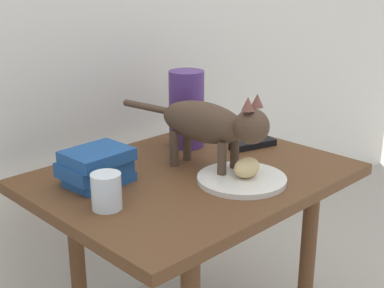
% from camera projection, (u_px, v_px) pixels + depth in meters
% --- Properties ---
extents(side_table, '(0.81, 0.62, 0.61)m').
position_uv_depth(side_table, '(192.00, 201.00, 1.47)').
color(side_table, brown).
rests_on(side_table, ground).
extents(plate, '(0.23, 0.23, 0.01)m').
position_uv_depth(plate, '(242.00, 179.00, 1.38)').
color(plate, silver).
rests_on(plate, side_table).
extents(bread_roll, '(0.09, 0.07, 0.05)m').
position_uv_depth(bread_roll, '(247.00, 167.00, 1.37)').
color(bread_roll, '#E0BC7A').
rests_on(bread_roll, plate).
extents(cat, '(0.13, 0.48, 0.23)m').
position_uv_depth(cat, '(212.00, 124.00, 1.41)').
color(cat, '#4C3828').
rests_on(cat, side_table).
extents(book_stack, '(0.17, 0.14, 0.09)m').
position_uv_depth(book_stack, '(97.00, 166.00, 1.35)').
color(book_stack, '#1E4C8C').
rests_on(book_stack, side_table).
extents(green_vase, '(0.11, 0.11, 0.23)m').
position_uv_depth(green_vase, '(186.00, 109.00, 1.62)').
color(green_vase, '#4C2D72').
rests_on(green_vase, side_table).
extents(candle_jar, '(0.07, 0.07, 0.08)m').
position_uv_depth(candle_jar, '(107.00, 193.00, 1.22)').
color(candle_jar, silver).
rests_on(candle_jar, side_table).
extents(tv_remote, '(0.16, 0.08, 0.02)m').
position_uv_depth(tv_remote, '(253.00, 144.00, 1.63)').
color(tv_remote, black).
rests_on(tv_remote, side_table).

